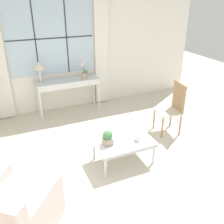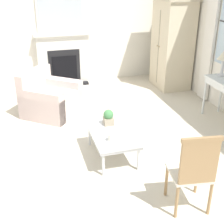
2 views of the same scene
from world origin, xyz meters
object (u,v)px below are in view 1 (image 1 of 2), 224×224
at_px(side_chair_wooden, 173,105).
at_px(potted_orchid, 84,71).
at_px(table_lamp, 39,67).
at_px(armchair_upholstered, 10,214).
at_px(pillar_candle, 138,138).
at_px(potted_plant_small, 108,138).
at_px(console_table, 68,84).
at_px(coffee_table, 124,143).

bearing_deg(side_chair_wooden, potted_orchid, 127.04).
height_order(table_lamp, side_chair_wooden, table_lamp).
bearing_deg(side_chair_wooden, table_lamp, 141.26).
bearing_deg(potted_orchid, table_lamp, 173.91).
height_order(armchair_upholstered, pillar_candle, armchair_upholstered).
distance_m(potted_plant_small, pillar_candle, 0.50).
relative_size(console_table, potted_plant_small, 5.94).
relative_size(coffee_table, potted_plant_small, 3.94).
bearing_deg(potted_orchid, side_chair_wooden, -52.96).
distance_m(potted_orchid, pillar_candle, 2.33).
xyz_separation_m(table_lamp, armchair_upholstered, (-0.90, -3.00, -0.83)).
distance_m(console_table, pillar_candle, 2.39).
relative_size(armchair_upholstered, pillar_candle, 10.00).
height_order(potted_orchid, armchair_upholstered, potted_orchid).
height_order(table_lamp, armchair_upholstered, table_lamp).
bearing_deg(console_table, side_chair_wooden, -46.59).
bearing_deg(potted_orchid, armchair_upholstered, -122.45).
height_order(potted_orchid, pillar_candle, potted_orchid).
relative_size(side_chair_wooden, pillar_candle, 8.05).
distance_m(potted_orchid, potted_plant_small, 2.24).
distance_m(table_lamp, potted_orchid, 0.96).
xyz_separation_m(potted_orchid, side_chair_wooden, (1.25, -1.66, -0.38)).
bearing_deg(coffee_table, pillar_candle, -20.82).
bearing_deg(side_chair_wooden, armchair_upholstered, -158.21).
distance_m(armchair_upholstered, potted_plant_small, 1.68).
bearing_deg(potted_orchid, coffee_table, -91.88).
relative_size(potted_orchid, potted_plant_small, 1.96).
bearing_deg(potted_plant_small, potted_orchid, 81.00).
distance_m(table_lamp, coffee_table, 2.57).
bearing_deg(console_table, coffee_table, -82.48).
height_order(armchair_upholstered, side_chair_wooden, side_chair_wooden).
bearing_deg(pillar_candle, console_table, 102.32).
xyz_separation_m(armchair_upholstered, potted_plant_small, (1.50, 0.72, 0.23)).
bearing_deg(potted_plant_small, coffee_table, -3.26).
height_order(side_chair_wooden, coffee_table, side_chair_wooden).
bearing_deg(armchair_upholstered, table_lamp, 73.29).
xyz_separation_m(side_chair_wooden, potted_plant_small, (-1.60, -0.51, -0.05)).
bearing_deg(armchair_upholstered, side_chair_wooden, 21.79).
bearing_deg(pillar_candle, potted_plant_small, 168.79).
bearing_deg(pillar_candle, coffee_table, 159.18).
bearing_deg(table_lamp, potted_plant_small, -75.29).
relative_size(table_lamp, coffee_table, 0.50).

